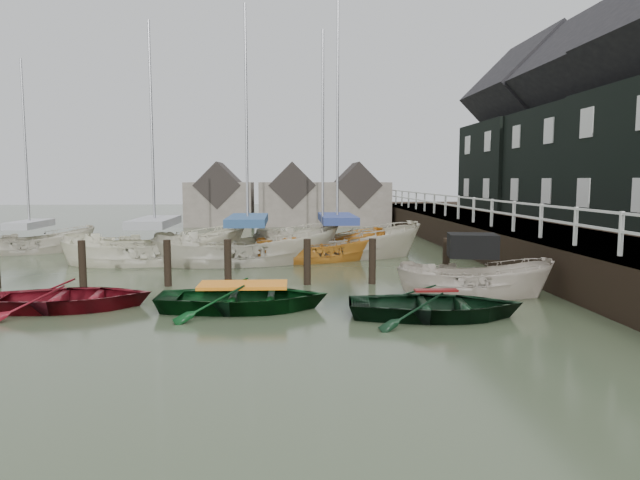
{
  "coord_description": "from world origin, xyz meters",
  "views": [
    {
      "loc": [
        0.56,
        -14.17,
        3.2
      ],
      "look_at": [
        1.57,
        2.7,
        1.4
      ],
      "focal_mm": 32.0,
      "sensor_mm": 36.0,
      "label": 1
    }
  ],
  "objects": [
    {
      "name": "land_strip",
      "position": [
        15.0,
        10.0,
        0.0
      ],
      "size": [
        14.0,
        38.0,
        1.5
      ],
      "primitive_type": "cube",
      "color": "black",
      "rests_on": "ground"
    },
    {
      "name": "rowboat_dkgreen",
      "position": [
        4.03,
        -1.34,
        0.0
      ],
      "size": [
        4.32,
        3.29,
        0.84
      ],
      "primitive_type": "imported",
      "rotation": [
        0.0,
        0.0,
        1.47
      ],
      "color": "black",
      "rests_on": "ground"
    },
    {
      "name": "mooring_pilings",
      "position": [
        -1.11,
        3.0,
        0.5
      ],
      "size": [
        13.72,
        0.22,
        1.8
      ],
      "color": "black",
      "rests_on": "ground"
    },
    {
      "name": "sailboat_a",
      "position": [
        -4.45,
        7.89,
        0.06
      ],
      "size": [
        7.12,
        3.47,
        10.38
      ],
      "rotation": [
        0.0,
        0.0,
        1.71
      ],
      "color": "beige",
      "rests_on": "ground"
    },
    {
      "name": "quay_houses",
      "position": [
        14.99,
        8.66,
        5.68
      ],
      "size": [
        6.52,
        28.14,
        10.01
      ],
      "color": "black",
      "rests_on": "ground"
    },
    {
      "name": "far_sheds",
      "position": [
        0.83,
        26.0,
        1.86
      ],
      "size": [
        14.0,
        4.08,
        4.39
      ],
      "color": "#665B51",
      "rests_on": "ground"
    },
    {
      "name": "sailboat_b",
      "position": [
        -0.9,
        7.69,
        0.06
      ],
      "size": [
        7.57,
        3.93,
        11.05
      ],
      "rotation": [
        0.0,
        0.0,
        1.75
      ],
      "color": "beige",
      "rests_on": "ground"
    },
    {
      "name": "ground",
      "position": [
        0.0,
        0.0,
        0.0
      ],
      "size": [
        120.0,
        120.0,
        0.0
      ],
      "primitive_type": "plane",
      "color": "#323D27",
      "rests_on": "ground"
    },
    {
      "name": "pier",
      "position": [
        9.48,
        10.0,
        0.71
      ],
      "size": [
        3.04,
        32.0,
        2.7
      ],
      "color": "black",
      "rests_on": "ground"
    },
    {
      "name": "rowboat_red",
      "position": [
        -4.87,
        0.09,
        0.0
      ],
      "size": [
        4.32,
        3.29,
        0.84
      ],
      "primitive_type": "imported",
      "rotation": [
        0.0,
        0.0,
        1.68
      ],
      "color": "maroon",
      "rests_on": "ground"
    },
    {
      "name": "sailboat_e",
      "position": [
        -10.64,
        11.37,
        0.07
      ],
      "size": [
        5.67,
        3.8,
        9.34
      ],
      "rotation": [
        0.0,
        0.0,
        1.95
      ],
      "color": "beige",
      "rests_on": "ground"
    },
    {
      "name": "motorboat",
      "position": [
        5.72,
        1.02,
        0.1
      ],
      "size": [
        4.43,
        2.32,
        2.52
      ],
      "rotation": [
        0.0,
        0.0,
        1.39
      ],
      "color": "#BBAFA0",
      "rests_on": "ground"
    },
    {
      "name": "sailboat_d",
      "position": [
        2.68,
        9.16,
        0.06
      ],
      "size": [
        6.98,
        2.71,
        13.25
      ],
      "rotation": [
        0.0,
        0.0,
        1.59
      ],
      "color": "beige",
      "rests_on": "ground"
    },
    {
      "name": "rowboat_green",
      "position": [
        -0.5,
        -0.26,
        0.0
      ],
      "size": [
        4.21,
        3.03,
        0.86
      ],
      "primitive_type": "imported",
      "rotation": [
        0.0,
        0.0,
        1.56
      ],
      "color": "black",
      "rests_on": "ground"
    },
    {
      "name": "sailboat_c",
      "position": [
        2.02,
        8.31,
        0.01
      ],
      "size": [
        6.06,
        3.97,
        10.02
      ],
      "rotation": [
        0.0,
        0.0,
        1.92
      ],
      "color": "#C37924",
      "rests_on": "ground"
    }
  ]
}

